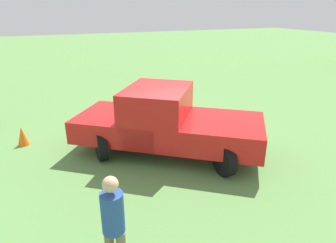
% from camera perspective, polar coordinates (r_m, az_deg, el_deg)
% --- Properties ---
extents(ground_plane, '(80.00, 80.00, 0.00)m').
position_cam_1_polar(ground_plane, '(8.89, 0.24, -3.79)').
color(ground_plane, '#5B8C47').
extents(pickup_truck, '(4.55, 5.11, 1.81)m').
position_cam_1_polar(pickup_truck, '(7.91, -0.90, 0.32)').
color(pickup_truck, black).
rests_on(pickup_truck, ground_plane).
extents(person_bystander, '(0.45, 0.45, 1.69)m').
position_cam_1_polar(person_bystander, '(4.41, -10.44, -18.61)').
color(person_bystander, '#7A6B51').
rests_on(person_bystander, ground_plane).
extents(traffic_cone, '(0.32, 0.32, 0.55)m').
position_cam_1_polar(traffic_cone, '(9.52, -26.18, -2.53)').
color(traffic_cone, orange).
rests_on(traffic_cone, ground_plane).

